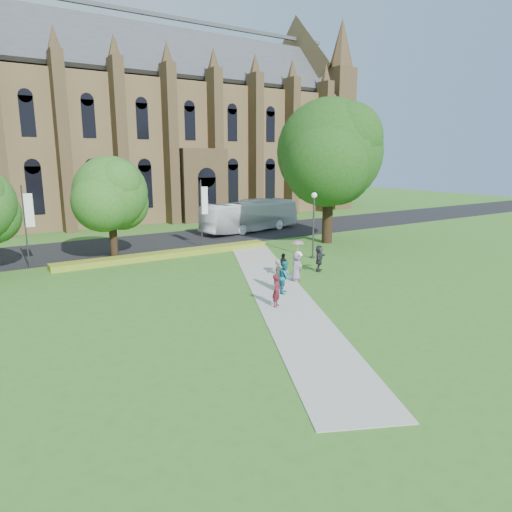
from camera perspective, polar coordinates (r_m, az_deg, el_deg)
ground at (r=27.38m, az=3.78°, el=-4.57°), size 160.00×160.00×0.00m
road at (r=44.58m, az=-11.79°, el=1.76°), size 160.00×10.00×0.02m
footpath at (r=28.15m, az=2.56°, el=-4.05°), size 15.58×28.54×0.04m
flower_hedge at (r=37.61m, az=-10.84°, el=0.22°), size 18.00×1.40×0.45m
cathedral at (r=66.12m, az=-10.42°, el=16.43°), size 52.60×18.25×28.00m
streetlamp at (r=36.27m, az=7.22°, el=4.83°), size 0.44×0.44×5.24m
large_tree at (r=42.99m, az=9.19°, el=12.68°), size 9.60×9.60×13.20m
street_tree_1 at (r=36.87m, az=-17.74°, el=7.48°), size 5.60×5.60×8.05m
banner_pole_0 at (r=40.58m, az=-6.71°, el=5.75°), size 0.70×0.10×6.00m
banner_pole_1 at (r=36.63m, az=-26.75°, el=3.84°), size 0.70×0.10×6.00m
tour_coach at (r=49.74m, az=-0.70°, el=5.06°), size 12.45×4.94×3.38m
pedestrian_0 at (r=24.48m, az=2.59°, el=-4.34°), size 0.77×0.73×1.77m
pedestrian_1 at (r=26.95m, az=3.66°, el=-2.63°), size 1.18×1.18×1.93m
pedestrian_2 at (r=30.46m, az=5.27°, el=-1.06°), size 1.32×1.16×1.78m
pedestrian_3 at (r=30.71m, az=3.38°, el=-1.12°), size 0.99×0.59×1.57m
pedestrian_4 at (r=29.67m, az=5.05°, el=-1.35°), size 1.07×0.94×1.84m
pedestrian_5 at (r=32.43m, az=7.91°, el=-0.24°), size 1.69×1.48×1.85m
pedestrian_6 at (r=27.55m, az=2.81°, el=-2.32°), size 0.73×0.51×1.90m
parasol at (r=29.58m, az=5.25°, el=1.12°), size 0.93×0.93×0.69m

